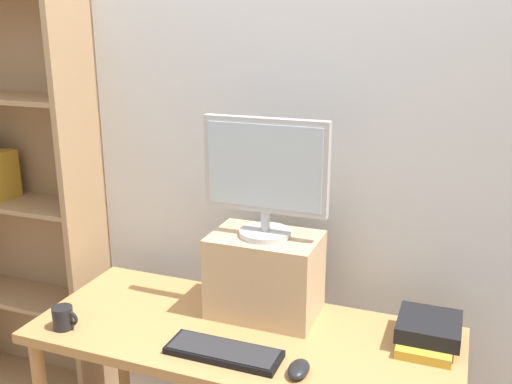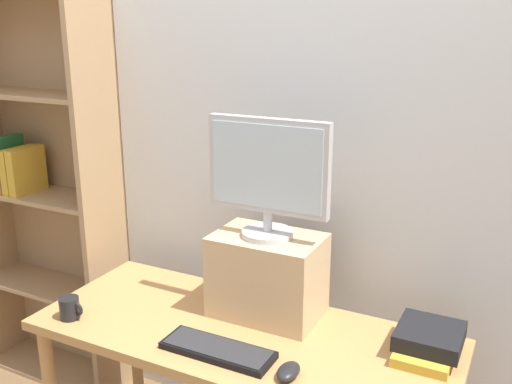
# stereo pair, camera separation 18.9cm
# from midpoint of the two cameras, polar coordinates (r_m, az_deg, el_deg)

# --- Properties ---
(back_wall) EXTENTS (7.00, 0.08, 2.60)m
(back_wall) POSITION_cam_midpoint_polar(r_m,az_deg,el_deg) (2.25, 6.60, 5.09)
(back_wall) COLOR silver
(back_wall) RESTS_ON ground_plane
(desk) EXTENTS (1.48, 0.61, 0.71)m
(desk) POSITION_cam_midpoint_polar(r_m,az_deg,el_deg) (2.09, 1.22, -15.61)
(desk) COLOR #B7844C
(desk) RESTS_ON ground_plane
(bookshelf_unit) EXTENTS (0.79, 0.28, 1.90)m
(bookshelf_unit) POSITION_cam_midpoint_polar(r_m,az_deg,el_deg) (2.89, -18.97, 0.11)
(bookshelf_unit) COLOR tan
(bookshelf_unit) RESTS_ON ground_plane
(riser_box) EXTENTS (0.39, 0.26, 0.30)m
(riser_box) POSITION_cam_midpoint_polar(r_m,az_deg,el_deg) (2.09, 3.77, -8.37)
(riser_box) COLOR tan
(riser_box) RESTS_ON desk
(computer_monitor) EXTENTS (0.45, 0.19, 0.42)m
(computer_monitor) POSITION_cam_midpoint_polar(r_m,az_deg,el_deg) (1.96, 3.96, 1.79)
(computer_monitor) COLOR #B7B7BA
(computer_monitor) RESTS_ON riser_box
(keyboard) EXTENTS (0.38, 0.13, 0.02)m
(keyboard) POSITION_cam_midpoint_polar(r_m,az_deg,el_deg) (1.92, -0.91, -15.59)
(keyboard) COLOR black
(keyboard) RESTS_ON desk
(computer_mouse) EXTENTS (0.06, 0.10, 0.04)m
(computer_mouse) POSITION_cam_midpoint_polar(r_m,az_deg,el_deg) (1.82, 6.39, -17.48)
(computer_mouse) COLOR black
(computer_mouse) RESTS_ON desk
(book_stack) EXTENTS (0.21, 0.27, 0.09)m
(book_stack) POSITION_cam_midpoint_polar(r_m,az_deg,el_deg) (2.01, 19.54, -13.93)
(book_stack) COLOR gold
(book_stack) RESTS_ON desk
(coffee_mug) EXTENTS (0.10, 0.07, 0.08)m
(coffee_mug) POSITION_cam_midpoint_polar(r_m,az_deg,el_deg) (2.18, -15.74, -11.17)
(coffee_mug) COLOR black
(coffee_mug) RESTS_ON desk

